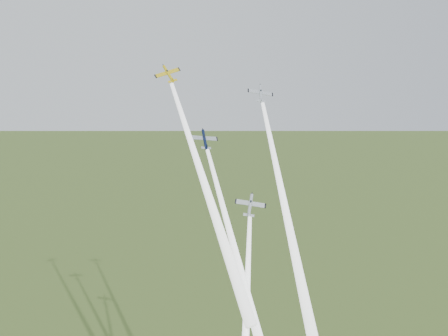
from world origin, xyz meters
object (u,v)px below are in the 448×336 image
plane_navy (205,139)px  plane_silver_right (261,93)px  plane_yellow (168,74)px  plane_silver_low (250,205)px

plane_navy → plane_silver_right: bearing=4.0°
plane_yellow → plane_navy: 18.14m
plane_navy → plane_yellow: bearing=166.9°
plane_yellow → plane_navy: bearing=-18.3°
plane_navy → plane_silver_low: bearing=-56.1°
plane_silver_low → plane_yellow: bearing=166.0°
plane_navy → plane_silver_right: 19.00m
plane_yellow → plane_silver_low: size_ratio=0.87×
plane_navy → plane_silver_right: size_ratio=1.06×
plane_yellow → plane_navy: size_ratio=0.91×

